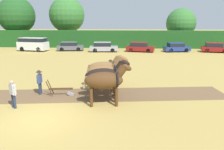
# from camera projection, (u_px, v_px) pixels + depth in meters

# --- Properties ---
(ground_plane) EXTENTS (240.00, 240.00, 0.00)m
(ground_plane) POSITION_uv_depth(u_px,v_px,m) (41.00, 119.00, 10.80)
(ground_plane) COLOR tan
(plowed_furrow_strip) EXTENTS (23.29, 5.64, 0.01)m
(plowed_furrow_strip) POSITION_uv_depth(u_px,v_px,m) (50.00, 96.00, 14.25)
(plowed_furrow_strip) COLOR brown
(plowed_furrow_strip) RESTS_ON ground
(hedgerow) EXTENTS (74.44, 1.91, 3.08)m
(hedgerow) POSITION_uv_depth(u_px,v_px,m) (104.00, 39.00, 39.81)
(hedgerow) COLOR #1E511E
(hedgerow) RESTS_ON ground
(tree_left) EXTENTS (7.20, 7.20, 9.41)m
(tree_left) POSITION_uv_depth(u_px,v_px,m) (17.00, 15.00, 43.25)
(tree_left) COLOR #4C3823
(tree_left) RESTS_ON ground
(tree_center_left) EXTENTS (7.09, 7.09, 9.47)m
(tree_center_left) POSITION_uv_depth(u_px,v_px,m) (67.00, 15.00, 44.10)
(tree_center_left) COLOR #423323
(tree_center_left) RESTS_ON ground
(tree_center) EXTENTS (5.69, 5.69, 7.16)m
(tree_center) POSITION_uv_depth(u_px,v_px,m) (181.00, 23.00, 42.35)
(tree_center) COLOR #4C3823
(tree_center) RESTS_ON ground
(draft_horse_lead_left) EXTENTS (2.83, 1.29, 2.47)m
(draft_horse_lead_left) POSITION_uv_depth(u_px,v_px,m) (106.00, 80.00, 12.36)
(draft_horse_lead_left) COLOR #513319
(draft_horse_lead_left) RESTS_ON ground
(draft_horse_lead_right) EXTENTS (2.93, 1.24, 2.50)m
(draft_horse_lead_right) POSITION_uv_depth(u_px,v_px,m) (105.00, 76.00, 13.52)
(draft_horse_lead_right) COLOR black
(draft_horse_lead_right) RESTS_ON ground
(draft_horse_trail_left) EXTENTS (2.93, 1.30, 2.54)m
(draft_horse_trail_left) POSITION_uv_depth(u_px,v_px,m) (105.00, 72.00, 14.68)
(draft_horse_trail_left) COLOR brown
(draft_horse_trail_left) RESTS_ON ground
(draft_horse_trail_right) EXTENTS (2.88, 1.27, 2.44)m
(draft_horse_trail_right) POSITION_uv_depth(u_px,v_px,m) (104.00, 68.00, 15.83)
(draft_horse_trail_right) COLOR brown
(draft_horse_trail_right) RESTS_ON ground
(plow) EXTENTS (1.78, 0.55, 1.13)m
(plow) POSITION_uv_depth(u_px,v_px,m) (63.00, 91.00, 14.21)
(plow) COLOR #4C331E
(plow) RESTS_ON ground
(farmer_at_plow) EXTENTS (0.40, 0.64, 1.61)m
(farmer_at_plow) POSITION_uv_depth(u_px,v_px,m) (40.00, 81.00, 14.33)
(farmer_at_plow) COLOR #28334C
(farmer_at_plow) RESTS_ON ground
(farmer_beside_team) EXTENTS (0.46, 0.53, 1.70)m
(farmer_beside_team) POSITION_uv_depth(u_px,v_px,m) (111.00, 68.00, 17.76)
(farmer_beside_team) COLOR #4C4C4C
(farmer_beside_team) RESTS_ON ground
(farmer_onlooker_left) EXTENTS (0.53, 0.45, 1.61)m
(farmer_onlooker_left) POSITION_uv_depth(u_px,v_px,m) (13.00, 92.00, 12.01)
(farmer_onlooker_left) COLOR #28334C
(farmer_onlooker_left) RESTS_ON ground
(parked_van) EXTENTS (5.03, 2.67, 2.13)m
(parked_van) POSITION_uv_depth(u_px,v_px,m) (33.00, 44.00, 35.20)
(parked_van) COLOR silver
(parked_van) RESTS_ON ground
(parked_car_left) EXTENTS (4.46, 2.36, 1.44)m
(parked_car_left) POSITION_uv_depth(u_px,v_px,m) (70.00, 46.00, 35.71)
(parked_car_left) COLOR #565B66
(parked_car_left) RESTS_ON ground
(parked_car_center_left) EXTENTS (4.51, 2.10, 1.52)m
(parked_car_center_left) POSITION_uv_depth(u_px,v_px,m) (103.00, 47.00, 34.46)
(parked_car_center_left) COLOR #9E9EA8
(parked_car_center_left) RESTS_ON ground
(parked_car_center) EXTENTS (4.58, 2.60, 1.51)m
(parked_car_center) POSITION_uv_depth(u_px,v_px,m) (140.00, 47.00, 34.41)
(parked_car_center) COLOR maroon
(parked_car_center) RESTS_ON ground
(parked_car_center_right) EXTENTS (4.19, 2.40, 1.42)m
(parked_car_center_right) POSITION_uv_depth(u_px,v_px,m) (176.00, 47.00, 34.43)
(parked_car_center_right) COLOR navy
(parked_car_center_right) RESTS_ON ground
(parked_car_right) EXTENTS (4.22, 2.53, 1.49)m
(parked_car_right) POSITION_uv_depth(u_px,v_px,m) (215.00, 48.00, 33.84)
(parked_car_right) COLOR maroon
(parked_car_right) RESTS_ON ground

